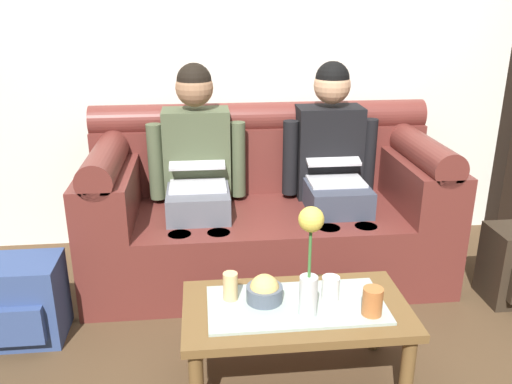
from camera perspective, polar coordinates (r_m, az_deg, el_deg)
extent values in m
cube|color=silver|center=(3.46, -0.01, 18.26)|extent=(6.00, 0.12, 2.90)
cube|color=maroon|center=(3.17, 1.13, -5.17)|extent=(2.02, 0.88, 0.42)
cube|color=maroon|center=(3.33, 0.48, 3.67)|extent=(2.02, 0.22, 0.40)
cylinder|color=maroon|center=(3.26, 0.49, 7.95)|extent=(2.02, 0.18, 0.18)
cube|color=maroon|center=(3.05, -15.20, 0.23)|extent=(0.28, 0.88, 0.28)
cylinder|color=maroon|center=(3.00, -15.52, 3.56)|extent=(0.18, 0.88, 0.18)
cube|color=maroon|center=(3.25, 16.53, 1.31)|extent=(0.28, 0.88, 0.28)
cylinder|color=maroon|center=(3.20, 16.85, 4.45)|extent=(0.18, 0.88, 0.18)
cube|color=#595B66|center=(2.98, -6.14, -1.00)|extent=(0.34, 0.40, 0.15)
cylinder|color=#595B66|center=(2.86, -7.93, -8.28)|extent=(0.12, 0.12, 0.42)
cylinder|color=#595B66|center=(2.86, -3.89, -8.14)|extent=(0.12, 0.12, 0.42)
cube|color=#475138|center=(3.14, -6.29, 3.89)|extent=(0.38, 0.22, 0.54)
cylinder|color=#475138|center=(3.12, -10.60, 3.16)|extent=(0.09, 0.09, 0.44)
cylinder|color=#475138|center=(3.12, -1.95, 3.48)|extent=(0.09, 0.09, 0.44)
sphere|color=#936B4C|center=(3.04, -6.58, 10.95)|extent=(0.21, 0.21, 0.21)
sphere|color=black|center=(3.03, -6.61, 11.70)|extent=(0.19, 0.19, 0.19)
cube|color=silver|center=(2.97, -6.20, 0.63)|extent=(0.31, 0.22, 0.02)
cube|color=silver|center=(3.06, -6.29, 3.41)|extent=(0.31, 0.21, 0.06)
cube|color=black|center=(3.05, -6.29, 3.32)|extent=(0.27, 0.18, 0.04)
cube|color=#383D4C|center=(3.07, 8.53, -0.45)|extent=(0.34, 0.40, 0.15)
cylinder|color=#383D4C|center=(2.93, 7.57, -7.53)|extent=(0.12, 0.12, 0.42)
cylinder|color=#383D4C|center=(2.98, 11.34, -7.26)|extent=(0.12, 0.12, 0.42)
cube|color=black|center=(3.23, 7.67, 4.28)|extent=(0.38, 0.22, 0.54)
cylinder|color=black|center=(3.15, 3.66, 3.64)|extent=(0.09, 0.09, 0.44)
cylinder|color=black|center=(3.26, 11.85, 3.81)|extent=(0.09, 0.09, 0.44)
sphere|color=tan|center=(3.13, 8.10, 11.15)|extent=(0.21, 0.21, 0.21)
sphere|color=black|center=(3.12, 8.13, 11.88)|extent=(0.19, 0.19, 0.19)
cube|color=silver|center=(3.06, 8.52, 1.13)|extent=(0.31, 0.22, 0.02)
cube|color=silver|center=(3.15, 8.02, 3.82)|extent=(0.31, 0.21, 0.07)
cube|color=black|center=(3.15, 8.05, 3.73)|extent=(0.27, 0.18, 0.05)
cube|color=brown|center=(2.25, 4.29, -12.40)|extent=(0.92, 0.50, 0.04)
cube|color=#9EB2A8|center=(2.24, 4.30, -11.88)|extent=(0.72, 0.35, 0.01)
cylinder|color=brown|center=(2.30, 15.77, -18.02)|extent=(0.06, 0.06, 0.34)
cylinder|color=brown|center=(2.49, -6.33, -14.05)|extent=(0.06, 0.06, 0.34)
cylinder|color=brown|center=(2.61, 12.56, -12.74)|extent=(0.06, 0.06, 0.34)
cylinder|color=silver|center=(2.13, 5.58, -10.93)|extent=(0.07, 0.07, 0.17)
cylinder|color=#3D7538|center=(2.04, 5.76, -6.45)|extent=(0.01, 0.01, 0.21)
sphere|color=#E5CC4C|center=(1.98, 5.89, -2.91)|extent=(0.10, 0.10, 0.10)
cylinder|color=#4C5666|center=(2.23, 0.91, -10.76)|extent=(0.15, 0.15, 0.06)
sphere|color=#D8B766|center=(2.22, 0.91, -10.25)|extent=(0.12, 0.12, 0.12)
cylinder|color=#B26633|center=(2.18, 12.28, -11.30)|extent=(0.08, 0.08, 0.11)
cylinder|color=white|center=(2.25, 7.94, -10.11)|extent=(0.07, 0.07, 0.10)
cylinder|color=#DBB77A|center=(2.23, -2.74, -9.98)|extent=(0.06, 0.06, 0.12)
cube|color=#33477A|center=(2.82, -23.31, -10.50)|extent=(0.35, 0.28, 0.40)
cube|color=#33477A|center=(2.72, -24.14, -12.92)|extent=(0.24, 0.05, 0.18)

